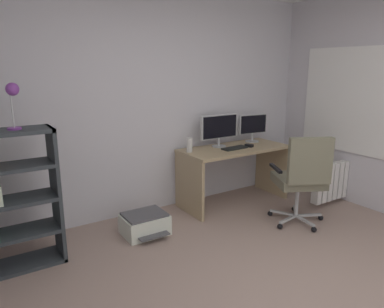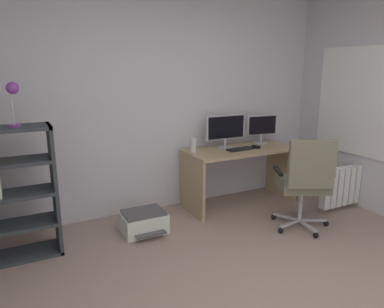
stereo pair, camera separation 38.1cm
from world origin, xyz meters
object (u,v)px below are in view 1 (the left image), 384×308
office_chair (302,176)px  monitor_main (219,128)px  radiator (340,179)px  computer_mouse (249,146)px  desktop_speaker (189,145)px  monitor_secondary (253,126)px  keyboard (235,148)px  desk (234,163)px  desk_lamp (13,96)px  printer (145,224)px

office_chair → monitor_main: bearing=106.0°
office_chair → radiator: bearing=12.2°
computer_mouse → desktop_speaker: (-0.79, 0.17, 0.07)m
desktop_speaker → monitor_secondary: bearing=2.6°
keyboard → desktop_speaker: bearing=160.5°
desk → desk_lamp: 2.66m
desk_lamp → radiator: 3.89m
computer_mouse → printer: computer_mouse is taller
monitor_secondary → computer_mouse: (-0.25, -0.22, -0.20)m
desk_lamp → printer: bearing=-1.4°
desktop_speaker → office_chair: (0.79, -1.04, -0.24)m
office_chair → printer: (-1.54, 0.74, -0.46)m
desk → desktop_speaker: bearing=171.3°
desk → printer: (-1.36, -0.21, -0.42)m
keyboard → office_chair: office_chair is taller
monitor_main → desk_lamp: size_ratio=1.44×
radiator → desk_lamp: bearing=171.6°
desk_lamp → office_chair: bearing=-16.1°
monitor_secondary → printer: (-1.79, -0.35, -0.84)m
monitor_secondary → office_chair: 1.18m
keyboard → monitor_secondary: bearing=20.0°
desktop_speaker → desk_lamp: 2.00m
office_chair → radiator: office_chair is taller
computer_mouse → desk_lamp: (-2.65, -0.11, 0.75)m
monitor_main → office_chair: 1.20m
desk_lamp → monitor_secondary: bearing=6.4°
monitor_secondary → desk_lamp: desk_lamp is taller
keyboard → desktop_speaker: 0.59m
desk → printer: size_ratio=3.04×
desk → radiator: size_ratio=1.40×
desktop_speaker → printer: size_ratio=0.37×
desktop_speaker → printer: 1.07m
keyboard → radiator: size_ratio=0.34×
printer → desk: bearing=8.6°
computer_mouse → printer: 1.67m
monitor_main → monitor_secondary: (0.56, 0.00, -0.02)m
desk → keyboard: 0.22m
keyboard → computer_mouse: (0.23, -0.01, 0.01)m
monitor_main → office_chair: bearing=-74.0°
computer_mouse → office_chair: bearing=-103.4°
computer_mouse → radiator: computer_mouse is taller
printer → monitor_secondary: bearing=11.0°
keyboard → computer_mouse: size_ratio=3.40×
monitor_main → printer: bearing=-164.1°
desk → desktop_speaker: desktop_speaker is taller
monitor_main → desk: bearing=-46.0°
desktop_speaker → office_chair: size_ratio=0.17×
computer_mouse → radiator: 1.28m
desktop_speaker → radiator: (1.80, -0.82, -0.52)m
keyboard → office_chair: bearing=-79.4°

